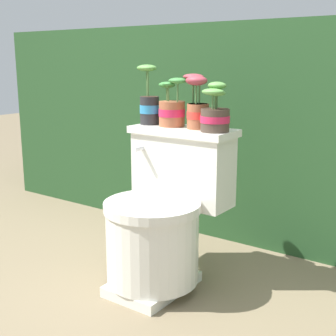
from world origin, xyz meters
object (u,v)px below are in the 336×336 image
Objects in this scene: potted_plant_left at (149,102)px; potted_plant_middle at (197,105)px; potted_plant_midleft at (173,109)px; toilet at (163,218)px; potted_plant_midright at (215,114)px.

potted_plant_middle is (0.25, 0.00, -0.00)m from potted_plant_left.
potted_plant_midleft is 0.13m from potted_plant_middle.
potted_plant_midleft is at bearing 179.54° from potted_plant_middle.
toilet is 3.13× the size of potted_plant_midleft.
potted_plant_midleft is at bearing 1.42° from potted_plant_left.
potted_plant_left reaches higher than potted_plant_midright.
potted_plant_midright reaches higher than toilet.
potted_plant_middle is (0.13, -0.00, 0.02)m from potted_plant_midleft.
toilet is 3.32× the size of potted_plant_midright.
potted_plant_midleft is (-0.06, 0.16, 0.44)m from toilet.
potted_plant_midright is (0.23, -0.03, -0.00)m from potted_plant_midleft.
potted_plant_midleft is at bearing 172.22° from potted_plant_midright.
potted_plant_midright is at bearing -4.54° from potted_plant_left.
potted_plant_left reaches higher than potted_plant_midleft.
potted_plant_midright is (0.17, 0.13, 0.43)m from toilet.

